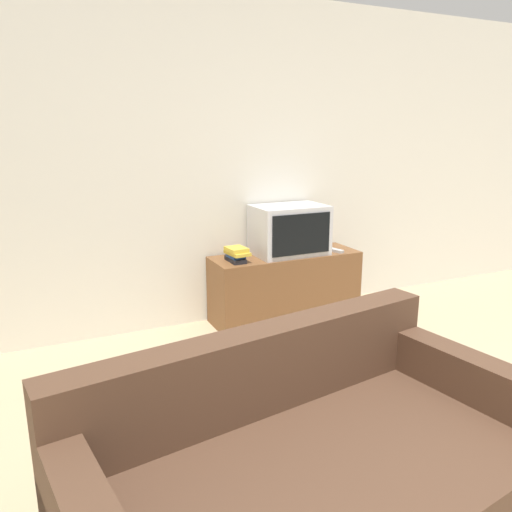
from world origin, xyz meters
TOP-DOWN VIEW (x-y plane):
  - wall_back at (0.00, 3.03)m, footprint 9.00×0.06m
  - tv_stand at (0.43, 2.77)m, footprint 1.27×0.42m
  - television at (0.46, 2.78)m, footprint 0.60×0.41m
  - couch at (-0.62, 0.60)m, footprint 1.92×1.22m
  - book_stack at (-0.04, 2.73)m, footprint 0.16×0.23m
  - remote_on_stand at (0.86, 2.67)m, footprint 0.09×0.16m

SIDE VIEW (x-z plane):
  - couch at x=-0.62m, z-range -0.12..0.65m
  - tv_stand at x=0.43m, z-range 0.00..0.56m
  - remote_on_stand at x=0.86m, z-range 0.56..0.59m
  - book_stack at x=-0.04m, z-range 0.57..0.68m
  - television at x=0.46m, z-range 0.56..0.97m
  - wall_back at x=0.00m, z-range 0.00..2.60m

